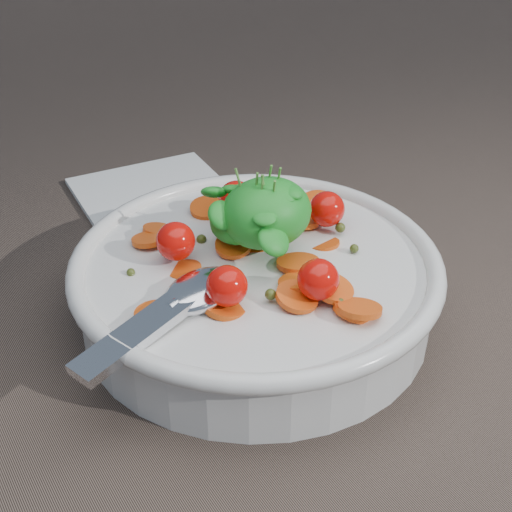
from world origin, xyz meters
TOP-DOWN VIEW (x-y plane):
  - ground at (0.00, 0.00)m, footprint 6.00×6.00m
  - bowl at (0.03, -0.00)m, footprint 0.29×0.27m
  - napkin at (0.04, 0.22)m, footprint 0.15×0.14m

SIDE VIEW (x-z plane):
  - ground at x=0.00m, z-range 0.00..0.00m
  - napkin at x=0.04m, z-range 0.00..0.01m
  - bowl at x=0.03m, z-range -0.03..0.09m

